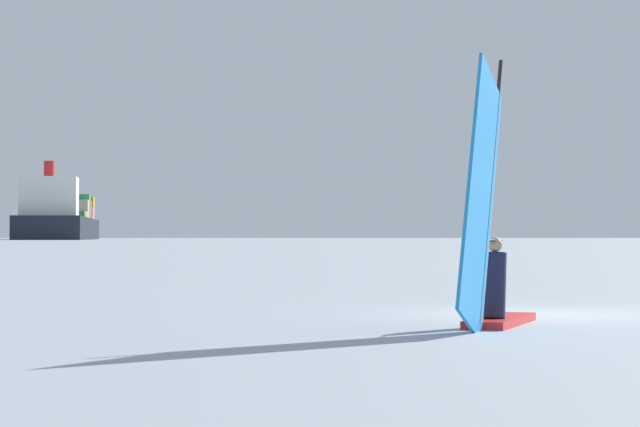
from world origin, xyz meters
The scene contains 4 objects.
ground_plane centered at (0.00, 0.00, 0.00)m, with size 4000.00×4000.00×0.00m, color #9EA8B2.
windsurfer centered at (-1.68, -3.04, 1.09)m, with size 2.08×3.68×4.18m.
cargo_ship centered at (-52.70, 515.08, 7.74)m, with size 26.13×140.34×29.57m.
distant_headland centered at (273.66, 1376.06, 24.29)m, with size 713.65×296.99×48.58m, color #60665B.
Camera 1 is at (-6.31, -21.20, 1.34)m, focal length 71.19 mm.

